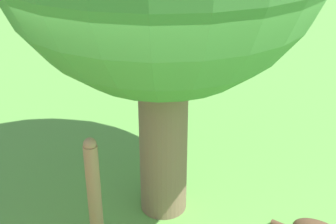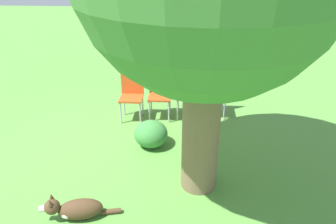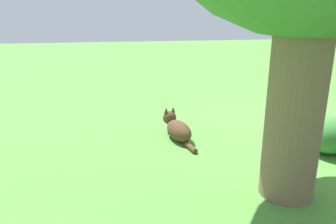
% 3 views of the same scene
% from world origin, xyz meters
% --- Properties ---
extents(ground_plane, '(30.00, 30.00, 0.00)m').
position_xyz_m(ground_plane, '(0.00, 0.00, 0.00)').
color(ground_plane, '#56933D').
extents(dog, '(0.38, 0.99, 0.37)m').
position_xyz_m(dog, '(1.26, -0.33, 0.14)').
color(dog, '#513823').
rests_on(dog, ground_plane).
extents(low_shrub, '(0.57, 0.57, 0.46)m').
position_xyz_m(low_shrub, '(-0.49, 0.45, 0.23)').
color(low_shrub, '#3D843D').
rests_on(low_shrub, ground_plane).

